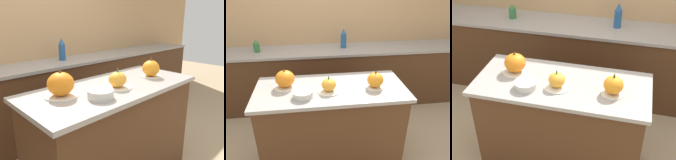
# 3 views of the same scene
# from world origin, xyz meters

# --- Properties ---
(ground_plane) EXTENTS (12.00, 12.00, 0.00)m
(ground_plane) POSITION_xyz_m (0.00, 0.00, 0.00)
(ground_plane) COLOR tan
(wall_back) EXTENTS (8.00, 0.06, 2.50)m
(wall_back) POSITION_xyz_m (0.00, 1.59, 1.25)
(wall_back) COLOR tan
(wall_back) RESTS_ON ground_plane
(kitchen_island) EXTENTS (1.49, 0.67, 0.95)m
(kitchen_island) POSITION_xyz_m (0.00, 0.00, 0.48)
(kitchen_island) COLOR #4C2D19
(kitchen_island) RESTS_ON ground_plane
(back_counter) EXTENTS (6.00, 0.60, 0.93)m
(back_counter) POSITION_xyz_m (0.00, 1.26, 0.47)
(back_counter) COLOR #4C2D19
(back_counter) RESTS_ON ground_plane
(pumpkin_cake_left) EXTENTS (0.24, 0.24, 0.20)m
(pumpkin_cake_left) POSITION_xyz_m (-0.44, 0.08, 1.03)
(pumpkin_cake_left) COLOR silver
(pumpkin_cake_left) RESTS_ON kitchen_island
(pumpkin_cake_center) EXTENTS (0.22, 0.22, 0.17)m
(pumpkin_cake_center) POSITION_xyz_m (-0.03, -0.07, 1.01)
(pumpkin_cake_center) COLOR silver
(pumpkin_cake_center) RESTS_ON kitchen_island
(pumpkin_cake_right) EXTENTS (0.19, 0.19, 0.19)m
(pumpkin_cake_right) POSITION_xyz_m (0.43, -0.05, 1.02)
(pumpkin_cake_right) COLOR silver
(pumpkin_cake_right) RESTS_ON kitchen_island
(bottle_tall) EXTENTS (0.09, 0.09, 0.29)m
(bottle_tall) POSITION_xyz_m (0.33, 1.30, 1.07)
(bottle_tall) COLOR #235184
(bottle_tall) RESTS_ON back_counter
(bottle_short) EXTENTS (0.09, 0.09, 0.18)m
(bottle_short) POSITION_xyz_m (-0.95, 1.27, 1.02)
(bottle_short) COLOR #2D6B38
(bottle_short) RESTS_ON back_counter
(mixing_bowl) EXTENTS (0.18, 0.18, 0.06)m
(mixing_bowl) POSITION_xyz_m (-0.27, -0.14, 0.98)
(mixing_bowl) COLOR beige
(mixing_bowl) RESTS_ON kitchen_island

